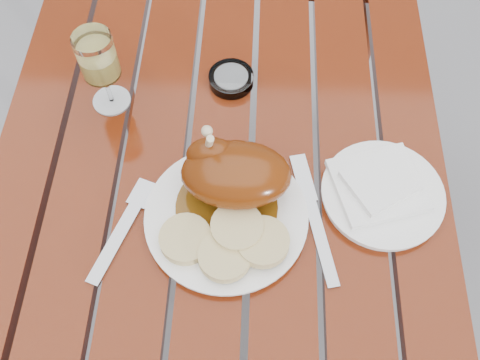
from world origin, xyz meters
name	(u,v)px	position (x,y,z in m)	size (l,w,h in m)	color
ground	(227,288)	(0.00, 0.00, 0.00)	(60.00, 60.00, 0.00)	slate
table	(224,238)	(0.00, 0.00, 0.38)	(0.80, 1.20, 0.75)	maroon
dinner_plate	(226,218)	(0.02, -0.13, 0.76)	(0.27, 0.27, 0.02)	white
roast_duck	(232,173)	(0.03, -0.08, 0.82)	(0.19, 0.18, 0.13)	#59340A
bread_dumplings	(227,241)	(0.03, -0.18, 0.78)	(0.21, 0.13, 0.03)	#CCB87C
wine_glass	(102,72)	(-0.21, 0.11, 0.83)	(0.07, 0.07, 0.17)	#CEC05E
side_plate	(382,194)	(0.28, -0.07, 0.76)	(0.21, 0.21, 0.02)	white
napkin	(378,185)	(0.27, -0.06, 0.77)	(0.14, 0.13, 0.01)	white
ashtray	(231,79)	(0.01, 0.17, 0.76)	(0.09, 0.09, 0.02)	#B2B7BC
fork	(119,235)	(-0.15, -0.16, 0.75)	(0.02, 0.18, 0.01)	gray
knife	(317,227)	(0.17, -0.14, 0.75)	(0.02, 0.21, 0.01)	gray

